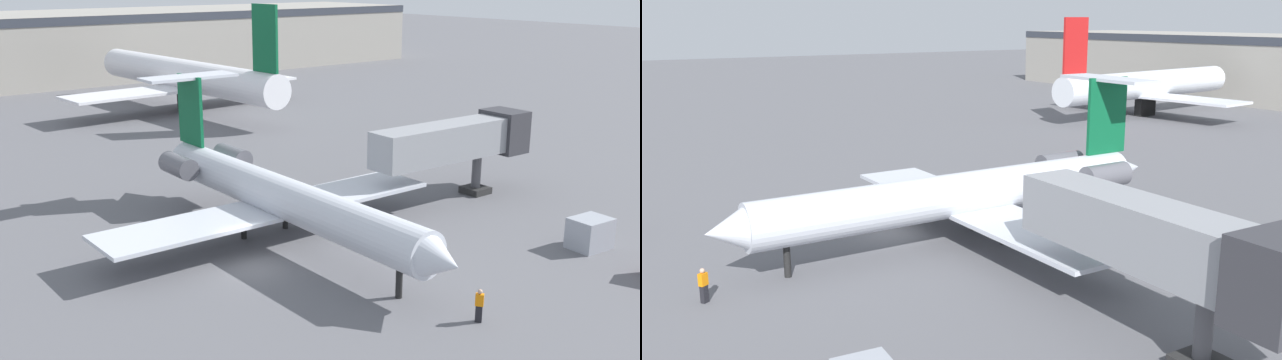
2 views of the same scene
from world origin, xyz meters
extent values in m
cube|color=#5B5B60|center=(0.00, 0.00, -0.05)|extent=(400.00, 400.00, 0.10)
cylinder|color=silver|center=(3.77, 2.30, 2.92)|extent=(2.58, 24.77, 2.55)
cone|color=silver|center=(3.79, -10.88, 2.92)|extent=(2.42, 2.20, 2.42)
cone|color=silver|center=(3.76, 15.58, 2.92)|extent=(2.17, 2.60, 2.17)
cube|color=silver|center=(9.86, 3.31, 1.95)|extent=(10.66, 4.41, 0.24)
cube|color=silver|center=(-2.32, 3.29, 1.95)|extent=(10.66, 4.41, 0.24)
cylinder|color=#595960|center=(5.93, 11.69, 3.32)|extent=(1.50, 3.20, 1.50)
cylinder|color=#595960|center=(1.59, 11.68, 3.32)|extent=(1.50, 3.20, 1.50)
cube|color=#0C5933|center=(3.76, 13.68, 6.69)|extent=(0.24, 3.20, 4.99)
cube|color=silver|center=(3.76, 13.68, 9.08)|extent=(6.80, 2.41, 0.20)
cylinder|color=black|center=(3.78, -8.08, 0.82)|extent=(0.36, 0.36, 1.65)
cylinder|color=black|center=(5.37, 4.30, 0.82)|extent=(0.36, 0.36, 1.65)
cylinder|color=black|center=(2.17, 4.30, 0.82)|extent=(0.36, 0.36, 1.65)
cube|color=gray|center=(18.18, 2.02, 4.49)|extent=(13.06, 2.92, 2.60)
cube|color=#333338|center=(24.28, 1.87, 4.49)|extent=(2.48, 3.26, 3.20)
cylinder|color=#4C4C51|center=(21.43, 1.94, 1.59)|extent=(0.70, 0.70, 3.19)
cube|color=black|center=(4.91, -12.42, 0.42)|extent=(0.38, 0.40, 0.85)
cube|color=orange|center=(4.91, -12.42, 1.15)|extent=(0.44, 0.48, 0.60)
sphere|color=tan|center=(4.91, -12.42, 1.57)|extent=(0.24, 0.24, 0.24)
cylinder|color=silver|center=(-28.85, 52.33, 4.21)|extent=(7.19, 32.75, 3.62)
cube|color=red|center=(-27.28, 38.15, 9.52)|extent=(0.74, 4.01, 7.00)
cube|color=silver|center=(-28.85, 52.33, 2.80)|extent=(27.83, 8.98, 0.30)
cube|color=black|center=(-28.85, 52.33, 1.20)|extent=(1.20, 2.80, 2.40)
camera|label=1|loc=(-20.85, -33.12, 16.15)|focal=41.24mm
camera|label=2|loc=(36.62, -18.24, 12.91)|focal=38.70mm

